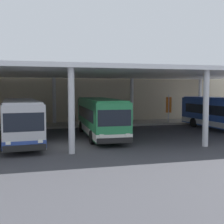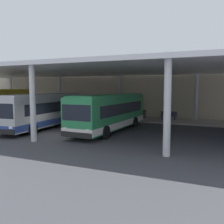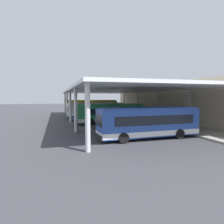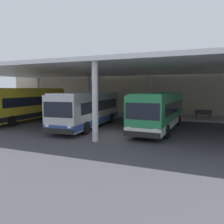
{
  "view_description": "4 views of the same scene",
  "coord_description": "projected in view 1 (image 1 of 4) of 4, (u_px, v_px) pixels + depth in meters",
  "views": [
    {
      "loc": [
        -2.17,
        -20.49,
        3.95
      ],
      "look_at": [
        4.0,
        2.96,
        2.09
      ],
      "focal_mm": 47.41,
      "sensor_mm": 36.0,
      "label": 1
    },
    {
      "loc": [
        11.96,
        -15.98,
        3.74
      ],
      "look_at": [
        2.65,
        5.03,
        1.5
      ],
      "focal_mm": 40.03,
      "sensor_mm": 36.0,
      "label": 2
    },
    {
      "loc": [
        33.27,
        -4.8,
        4.18
      ],
      "look_at": [
        3.64,
        3.66,
        1.89
      ],
      "focal_mm": 31.63,
      "sensor_mm": 36.0,
      "label": 3
    },
    {
      "loc": [
        6.66,
        -15.53,
        3.52
      ],
      "look_at": [
        -1.13,
        3.1,
        1.39
      ],
      "focal_mm": 35.72,
      "sensor_mm": 36.0,
      "label": 4
    }
  ],
  "objects": [
    {
      "name": "trash_bin",
      "position": [
        89.0,
        119.0,
        33.03
      ],
      "size": [
        0.52,
        0.52,
        0.98
      ],
      "color": "#33383D",
      "rests_on": "platform_kerb"
    },
    {
      "name": "canopy_shelter",
      "position": [
        60.0,
        74.0,
        25.51
      ],
      "size": [
        40.0,
        17.0,
        5.55
      ],
      "color": "silver",
      "rests_on": "ground"
    },
    {
      "name": "station_building_facade",
      "position": [
        53.0,
        94.0,
        34.81
      ],
      "size": [
        48.0,
        1.6,
        6.75
      ],
      "primitive_type": "cube",
      "color": "#C1B293",
      "rests_on": "ground"
    },
    {
      "name": "bench_waiting",
      "position": [
        114.0,
        118.0,
        33.61
      ],
      "size": [
        1.8,
        0.45,
        0.92
      ],
      "color": "#383D47",
      "rests_on": "platform_kerb"
    },
    {
      "name": "platform_kerb",
      "position": [
        56.0,
        125.0,
        31.93
      ],
      "size": [
        42.0,
        4.5,
        0.18
      ],
      "primitive_type": "cube",
      "color": "#A39E93",
      "rests_on": "ground"
    },
    {
      "name": "bus_second_bay",
      "position": [
        21.0,
        120.0,
        21.99
      ],
      "size": [
        3.32,
        10.69,
        3.17
      ],
      "color": "#B7B7BC",
      "rests_on": "ground"
    },
    {
      "name": "ground_plane",
      "position": [
        67.0,
        146.0,
        20.61
      ],
      "size": [
        200.0,
        200.0,
        0.0
      ],
      "primitive_type": "plane",
      "color": "#3D3D42"
    },
    {
      "name": "banner_sign",
      "position": [
        169.0,
        106.0,
        34.28
      ],
      "size": [
        0.7,
        0.12,
        3.2
      ],
      "color": "#B2B2B7",
      "rests_on": "platform_kerb"
    },
    {
      "name": "bus_middle_bay",
      "position": [
        100.0,
        117.0,
        24.67
      ],
      "size": [
        2.94,
        10.6,
        3.17
      ],
      "color": "#28844C",
      "rests_on": "ground"
    },
    {
      "name": "bus_far_bay",
      "position": [
        222.0,
        113.0,
        28.4
      ],
      "size": [
        3.07,
        10.64,
        3.17
      ],
      "color": "#284CA8",
      "rests_on": "ground"
    }
  ]
}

